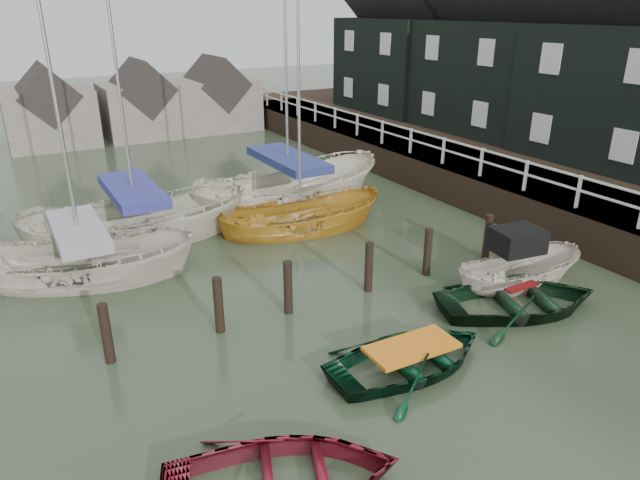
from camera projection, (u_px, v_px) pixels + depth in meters
ground at (400, 358)px, 12.42m from camera, size 120.00×120.00×0.00m
pier at (436, 167)px, 24.53m from camera, size 3.04×32.00×2.70m
land_strip at (524, 166)px, 27.34m from camera, size 14.00×38.00×1.50m
quay_houses at (567, 43)px, 24.10m from camera, size 6.52×28.14×10.01m
mooring_pilings at (291, 294)px, 14.13m from camera, size 13.72×0.22×1.80m
far_sheds at (140, 104)px, 32.97m from camera, size 14.00×4.08×4.39m
rowboat_green at (410, 368)px, 12.08m from camera, size 3.81×2.77×0.78m
rowboat_dkgreen at (518, 310)px, 14.38m from camera, size 4.94×4.21×0.87m
motorboat at (517, 280)px, 15.71m from camera, size 4.03×2.01×2.31m
sailboat_a at (86, 276)px, 16.05m from camera, size 6.66×4.60×11.42m
sailboat_b at (138, 237)px, 18.83m from camera, size 7.63×4.13×11.43m
sailboat_c at (301, 229)px, 19.58m from camera, size 6.00×3.08×11.22m
sailboat_d at (289, 202)px, 22.11m from camera, size 7.77×2.95×12.97m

